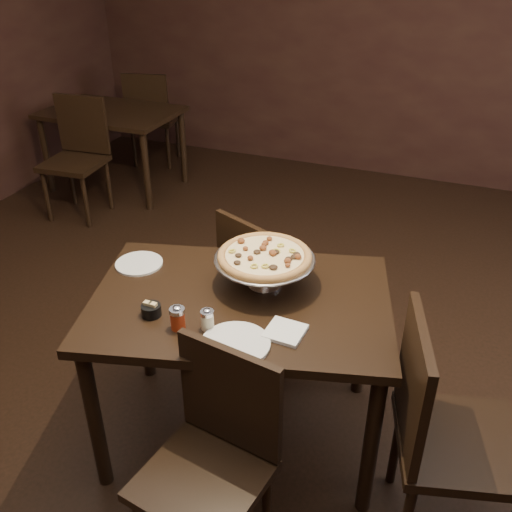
% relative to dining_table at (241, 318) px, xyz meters
% --- Properties ---
extents(room, '(6.04, 7.04, 2.84)m').
position_rel_dining_table_xyz_m(room, '(0.05, 0.07, 0.73)').
color(room, black).
rests_on(room, ground).
extents(dining_table, '(1.41, 1.12, 0.77)m').
position_rel_dining_table_xyz_m(dining_table, '(0.00, 0.00, 0.00)').
color(dining_table, black).
rests_on(dining_table, ground).
extents(background_table, '(1.14, 0.76, 0.71)m').
position_rel_dining_table_xyz_m(background_table, '(-2.22, 2.31, -0.05)').
color(background_table, black).
rests_on(background_table, ground).
extents(pizza_stand, '(0.43, 0.43, 0.18)m').
position_rel_dining_table_xyz_m(pizza_stand, '(0.06, 0.13, 0.25)').
color(pizza_stand, silver).
rests_on(pizza_stand, dining_table).
extents(parmesan_shaker, '(0.05, 0.05, 0.09)m').
position_rel_dining_table_xyz_m(parmesan_shaker, '(-0.04, -0.23, 0.15)').
color(parmesan_shaker, beige).
rests_on(parmesan_shaker, dining_table).
extents(pepper_flake_shaker, '(0.06, 0.06, 0.10)m').
position_rel_dining_table_xyz_m(pepper_flake_shaker, '(-0.14, -0.27, 0.15)').
color(pepper_flake_shaker, '#98280D').
rests_on(pepper_flake_shaker, dining_table).
extents(packet_caddy, '(0.08, 0.08, 0.06)m').
position_rel_dining_table_xyz_m(packet_caddy, '(-0.28, -0.24, 0.13)').
color(packet_caddy, black).
rests_on(packet_caddy, dining_table).
extents(napkin_stack, '(0.15, 0.15, 0.02)m').
position_rel_dining_table_xyz_m(napkin_stack, '(0.25, -0.15, 0.11)').
color(napkin_stack, white).
rests_on(napkin_stack, dining_table).
extents(plate_left, '(0.21, 0.21, 0.01)m').
position_rel_dining_table_xyz_m(plate_left, '(-0.54, 0.08, 0.11)').
color(plate_left, white).
rests_on(plate_left, dining_table).
extents(plate_near, '(0.26, 0.26, 0.01)m').
position_rel_dining_table_xyz_m(plate_near, '(0.10, -0.29, 0.11)').
color(plate_near, white).
rests_on(plate_near, dining_table).
extents(serving_spatula, '(0.17, 0.17, 0.02)m').
position_rel_dining_table_xyz_m(serving_spatula, '(0.15, 0.05, 0.24)').
color(serving_spatula, silver).
rests_on(serving_spatula, pizza_stand).
extents(chair_far, '(0.55, 0.55, 0.89)m').
position_rel_dining_table_xyz_m(chair_far, '(-0.11, 0.55, -0.19)').
color(chair_far, black).
rests_on(chair_far, ground).
extents(chair_near, '(0.48, 0.48, 0.89)m').
position_rel_dining_table_xyz_m(chair_near, '(0.13, -0.55, -0.19)').
color(chair_near, black).
rests_on(chair_near, ground).
extents(chair_side, '(0.55, 0.55, 0.97)m').
position_rel_dining_table_xyz_m(chair_side, '(0.87, -0.17, -0.14)').
color(chair_side, black).
rests_on(chair_side, ground).
extents(bg_chair_far, '(0.52, 0.52, 0.92)m').
position_rel_dining_table_xyz_m(bg_chair_far, '(-2.20, 2.93, -0.17)').
color(bg_chair_far, black).
rests_on(bg_chair_far, ground).
extents(bg_chair_near, '(0.48, 0.48, 0.95)m').
position_rel_dining_table_xyz_m(bg_chair_near, '(-2.18, 1.76, -0.15)').
color(bg_chair_near, black).
rests_on(bg_chair_near, ground).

